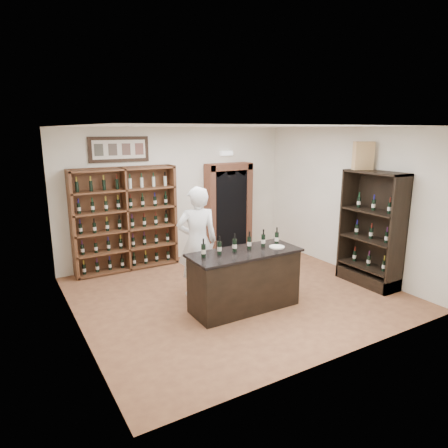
{
  "coord_description": "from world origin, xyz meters",
  "views": [
    {
      "loc": [
        -3.67,
        -5.82,
        2.95
      ],
      "look_at": [
        -0.07,
        0.3,
        1.26
      ],
      "focal_mm": 32.0,
      "sensor_mm": 36.0,
      "label": 1
    }
  ],
  "objects_px": {
    "side_cabinet": "(371,246)",
    "shopkeeper": "(197,242)",
    "tasting_counter": "(244,280)",
    "counter_bottle_0": "(203,250)",
    "wine_crate": "(363,156)",
    "wine_shelf": "(125,219)"
  },
  "relations": [
    {
      "from": "side_cabinet",
      "to": "shopkeeper",
      "type": "relative_size",
      "value": 1.1
    },
    {
      "from": "tasting_counter",
      "to": "counter_bottle_0",
      "type": "xyz_separation_m",
      "value": [
        -0.72,
        0.09,
        0.61
      ]
    },
    {
      "from": "wine_crate",
      "to": "shopkeeper",
      "type": "bearing_deg",
      "value": -172.03
    },
    {
      "from": "side_cabinet",
      "to": "wine_crate",
      "type": "distance_m",
      "value": 1.74
    },
    {
      "from": "wine_shelf",
      "to": "tasting_counter",
      "type": "relative_size",
      "value": 1.17
    },
    {
      "from": "counter_bottle_0",
      "to": "shopkeeper",
      "type": "height_order",
      "value": "shopkeeper"
    },
    {
      "from": "wine_shelf",
      "to": "tasting_counter",
      "type": "bearing_deg",
      "value": -69.44
    },
    {
      "from": "wine_shelf",
      "to": "side_cabinet",
      "type": "height_order",
      "value": "same"
    },
    {
      "from": "counter_bottle_0",
      "to": "wine_crate",
      "type": "bearing_deg",
      "value": -0.79
    },
    {
      "from": "shopkeeper",
      "to": "side_cabinet",
      "type": "bearing_deg",
      "value": 174.52
    },
    {
      "from": "tasting_counter",
      "to": "side_cabinet",
      "type": "bearing_deg",
      "value": -6.28
    },
    {
      "from": "wine_shelf",
      "to": "wine_crate",
      "type": "relative_size",
      "value": 4.17
    },
    {
      "from": "shopkeeper",
      "to": "counter_bottle_0",
      "type": "bearing_deg",
      "value": 85.11
    },
    {
      "from": "side_cabinet",
      "to": "shopkeeper",
      "type": "height_order",
      "value": "side_cabinet"
    },
    {
      "from": "wine_shelf",
      "to": "side_cabinet",
      "type": "distance_m",
      "value": 5.02
    },
    {
      "from": "tasting_counter",
      "to": "counter_bottle_0",
      "type": "height_order",
      "value": "counter_bottle_0"
    },
    {
      "from": "counter_bottle_0",
      "to": "side_cabinet",
      "type": "height_order",
      "value": "side_cabinet"
    },
    {
      "from": "tasting_counter",
      "to": "counter_bottle_0",
      "type": "relative_size",
      "value": 6.27
    },
    {
      "from": "counter_bottle_0",
      "to": "side_cabinet",
      "type": "xyz_separation_m",
      "value": [
        3.44,
        -0.39,
        -0.35
      ]
    },
    {
      "from": "wine_shelf",
      "to": "wine_crate",
      "type": "bearing_deg",
      "value": -37.32
    },
    {
      "from": "side_cabinet",
      "to": "wine_crate",
      "type": "height_order",
      "value": "wine_crate"
    },
    {
      "from": "wine_shelf",
      "to": "wine_crate",
      "type": "xyz_separation_m",
      "value": [
        3.8,
        -2.89,
        1.36
      ]
    }
  ]
}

